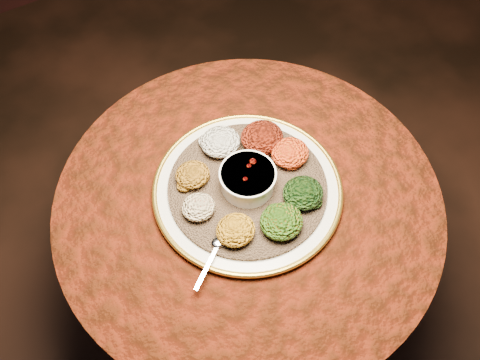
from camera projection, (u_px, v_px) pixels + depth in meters
table at (248, 232)px, 1.47m from camera, size 0.96×0.96×0.73m
platter at (247, 189)px, 1.31m from camera, size 0.60×0.60×0.02m
injera at (248, 187)px, 1.31m from camera, size 0.42×0.42×0.01m
stew_bowl at (248, 179)px, 1.27m from camera, size 0.14×0.14×0.06m
spoon at (218, 245)px, 1.21m from camera, size 0.13×0.09×0.01m
portion_ayib at (220, 142)px, 1.34m from camera, size 0.10×0.10×0.05m
portion_kitfo at (262, 137)px, 1.35m from camera, size 0.11×0.10×0.05m
portion_tikil at (290, 153)px, 1.33m from camera, size 0.10×0.09×0.05m
portion_gomen at (303, 193)px, 1.26m from camera, size 0.10×0.09×0.05m
portion_mixveg at (281, 221)px, 1.22m from camera, size 0.10×0.10×0.05m
portion_kik at (236, 230)px, 1.21m from camera, size 0.09×0.09×0.04m
portion_timatim at (199, 207)px, 1.25m from camera, size 0.08×0.08×0.04m
portion_shiro at (193, 175)px, 1.30m from camera, size 0.08×0.08×0.04m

